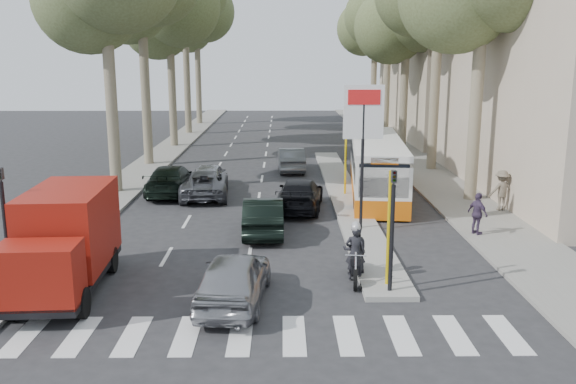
# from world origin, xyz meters

# --- Properties ---
(ground) EXTENTS (120.00, 120.00, 0.00)m
(ground) POSITION_xyz_m (0.00, 0.00, 0.00)
(ground) COLOR #28282B
(ground) RESTS_ON ground
(sidewalk_right) EXTENTS (3.20, 70.00, 0.12)m
(sidewalk_right) POSITION_xyz_m (8.60, 25.00, 0.06)
(sidewalk_right) COLOR gray
(sidewalk_right) RESTS_ON ground
(median_left) EXTENTS (2.40, 64.00, 0.12)m
(median_left) POSITION_xyz_m (-8.00, 28.00, 0.06)
(median_left) COLOR gray
(median_left) RESTS_ON ground
(traffic_island) EXTENTS (1.50, 26.00, 0.16)m
(traffic_island) POSITION_xyz_m (3.25, 11.00, 0.08)
(traffic_island) COLOR gray
(traffic_island) RESTS_ON ground
(building_far) EXTENTS (11.00, 20.00, 16.00)m
(building_far) POSITION_xyz_m (15.50, 34.00, 8.00)
(building_far) COLOR #B7A88E
(building_far) RESTS_ON ground
(billboard) EXTENTS (1.50, 12.10, 5.60)m
(billboard) POSITION_xyz_m (3.25, 5.00, 3.70)
(billboard) COLOR yellow
(billboard) RESTS_ON ground
(traffic_light_island) EXTENTS (0.16, 0.41, 3.60)m
(traffic_light_island) POSITION_xyz_m (3.25, -1.50, 2.49)
(traffic_light_island) COLOR black
(traffic_light_island) RESTS_ON ground
(traffic_light_left) EXTENTS (0.16, 0.41, 3.60)m
(traffic_light_left) POSITION_xyz_m (-7.60, -1.00, 2.49)
(traffic_light_left) COLOR black
(traffic_light_left) RESTS_ON ground
(tree_l_c) EXTENTS (7.40, 7.20, 13.71)m
(tree_l_c) POSITION_xyz_m (-7.77, 28.11, 10.04)
(tree_l_c) COLOR #6B604C
(tree_l_c) RESTS_ON ground
(tree_l_e) EXTENTS (7.40, 7.20, 14.49)m
(tree_l_e) POSITION_xyz_m (-7.97, 44.11, 10.73)
(tree_l_e) COLOR #6B604C
(tree_l_e) RESTS_ON ground
(tree_r_c) EXTENTS (7.40, 7.20, 13.32)m
(tree_r_c) POSITION_xyz_m (9.03, 26.11, 9.69)
(tree_r_c) COLOR #6B604C
(tree_r_c) RESTS_ON ground
(tree_r_d) EXTENTS (7.40, 7.20, 14.88)m
(tree_r_d) POSITION_xyz_m (9.13, 34.11, 11.07)
(tree_r_d) COLOR #6B604C
(tree_r_d) RESTS_ON ground
(tree_r_e) EXTENTS (7.40, 7.20, 14.10)m
(tree_r_e) POSITION_xyz_m (9.23, 42.11, 10.38)
(tree_r_e) COLOR #6B604C
(tree_r_e) RESTS_ON ground
(silver_hatchback) EXTENTS (2.09, 4.39, 1.45)m
(silver_hatchback) POSITION_xyz_m (-1.10, -2.00, 0.73)
(silver_hatchback) COLOR #93949A
(silver_hatchback) RESTS_ON ground
(dark_hatchback) EXTENTS (1.59, 4.30, 1.40)m
(dark_hatchback) POSITION_xyz_m (-0.50, 4.78, 0.70)
(dark_hatchback) COLOR black
(dark_hatchback) RESTS_ON ground
(queue_car_a) EXTENTS (2.53, 4.88, 1.31)m
(queue_car_a) POSITION_xyz_m (-3.50, 11.03, 0.66)
(queue_car_a) COLOR #53555C
(queue_car_a) RESTS_ON ground
(queue_car_b) EXTENTS (2.41, 4.88, 1.36)m
(queue_car_b) POSITION_xyz_m (1.00, 8.51, 0.68)
(queue_car_b) COLOR black
(queue_car_b) RESTS_ON ground
(queue_car_c) EXTENTS (1.63, 3.93, 1.33)m
(queue_car_c) POSITION_xyz_m (-3.50, 13.00, 0.66)
(queue_car_c) COLOR #A5A7AD
(queue_car_c) RESTS_ON ground
(queue_car_d) EXTENTS (1.66, 4.26, 1.38)m
(queue_car_d) POSITION_xyz_m (0.76, 17.87, 0.69)
(queue_car_d) COLOR #54585C
(queue_car_d) RESTS_ON ground
(queue_car_e) EXTENTS (2.03, 4.95, 1.43)m
(queue_car_e) POSITION_xyz_m (-5.22, 11.68, 0.72)
(queue_car_e) COLOR black
(queue_car_e) RESTS_ON ground
(red_truck) EXTENTS (2.33, 5.52, 2.89)m
(red_truck) POSITION_xyz_m (-5.95, -0.99, 1.53)
(red_truck) COLOR black
(red_truck) RESTS_ON ground
(city_bus) EXTENTS (3.27, 10.67, 2.77)m
(city_bus) POSITION_xyz_m (4.80, 11.43, 1.46)
(city_bus) COLOR #D9600C
(city_bus) RESTS_ON ground
(motorcycle) EXTENTS (0.82, 2.12, 1.81)m
(motorcycle) POSITION_xyz_m (2.42, -0.14, 0.82)
(motorcycle) COLOR black
(motorcycle) RESTS_ON ground
(pedestrian_near) EXTENTS (0.84, 1.03, 1.58)m
(pedestrian_near) POSITION_xyz_m (7.48, 4.18, 0.91)
(pedestrian_near) COLOR #4A3955
(pedestrian_near) RESTS_ON sidewalk_right
(pedestrian_far) EXTENTS (1.18, 0.64, 1.74)m
(pedestrian_far) POSITION_xyz_m (9.68, 7.86, 0.99)
(pedestrian_far) COLOR #665C4C
(pedestrian_far) RESTS_ON sidewalk_right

